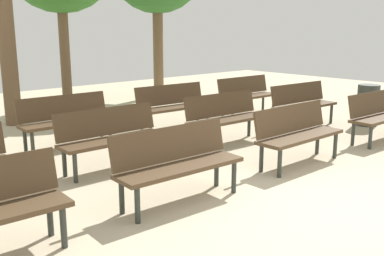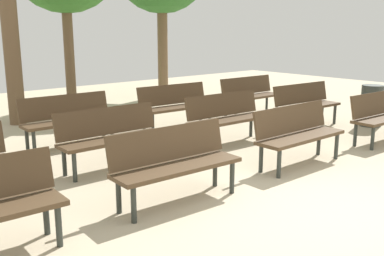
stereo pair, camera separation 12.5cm
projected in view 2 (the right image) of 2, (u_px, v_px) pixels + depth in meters
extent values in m
plane|color=#BCAD8E|center=(350.00, 218.00, 4.80)|extent=(24.00, 24.00, 0.00)
cylinder|color=#2D332D|center=(59.00, 226.00, 4.15)|extent=(0.06, 0.06, 0.40)
cylinder|color=#2D332D|center=(46.00, 215.00, 4.39)|extent=(0.06, 0.06, 0.40)
cube|color=#4C3823|center=(178.00, 167.00, 5.14)|extent=(1.62, 0.52, 0.05)
cube|color=#4C3823|center=(168.00, 143.00, 5.24)|extent=(1.60, 0.20, 0.40)
cylinder|color=#2D332D|center=(134.00, 205.00, 4.65)|extent=(0.06, 0.06, 0.40)
cylinder|color=#2D332D|center=(232.00, 177.00, 5.49)|extent=(0.06, 0.06, 0.40)
cylinder|color=#2D332D|center=(119.00, 196.00, 4.89)|extent=(0.06, 0.06, 0.40)
cylinder|color=#2D332D|center=(215.00, 171.00, 5.74)|extent=(0.06, 0.06, 0.40)
cube|color=#4C3823|center=(301.00, 137.00, 6.55)|extent=(1.60, 0.45, 0.05)
cube|color=#4C3823|center=(291.00, 119.00, 6.65)|extent=(1.60, 0.14, 0.40)
cylinder|color=#2D332D|center=(279.00, 164.00, 6.04)|extent=(0.06, 0.06, 0.40)
cylinder|color=#2D332D|center=(336.00, 146.00, 6.93)|extent=(0.06, 0.06, 0.40)
cylinder|color=#2D332D|center=(261.00, 159.00, 6.28)|extent=(0.06, 0.06, 0.40)
cylinder|color=#2D332D|center=(319.00, 142.00, 7.16)|extent=(0.06, 0.06, 0.40)
cube|color=#4C3823|center=(377.00, 103.00, 8.01)|extent=(1.60, 0.19, 0.40)
cylinder|color=#2D332D|center=(373.00, 138.00, 7.42)|extent=(0.06, 0.06, 0.40)
cylinder|color=#2D332D|center=(355.00, 135.00, 7.66)|extent=(0.06, 0.06, 0.40)
cylinder|color=#2D332D|center=(7.00, 181.00, 5.36)|extent=(0.06, 0.06, 0.40)
cube|color=#4C3823|center=(114.00, 140.00, 6.39)|extent=(1.61, 0.48, 0.05)
cube|color=#4C3823|center=(107.00, 121.00, 6.49)|extent=(1.60, 0.16, 0.40)
cylinder|color=#2D332D|center=(75.00, 167.00, 5.89)|extent=(0.06, 0.06, 0.40)
cylinder|color=#2D332D|center=(161.00, 149.00, 6.76)|extent=(0.06, 0.06, 0.40)
cylinder|color=#2D332D|center=(64.00, 162.00, 6.13)|extent=(0.06, 0.06, 0.40)
cylinder|color=#2D332D|center=(149.00, 145.00, 7.00)|extent=(0.06, 0.06, 0.40)
cube|color=#4C3823|center=(230.00, 120.00, 7.76)|extent=(1.62, 0.51, 0.05)
cube|color=#4C3823|center=(222.00, 105.00, 7.86)|extent=(1.60, 0.19, 0.40)
cylinder|color=#2D332D|center=(205.00, 141.00, 7.26)|extent=(0.06, 0.06, 0.40)
cylinder|color=#2D332D|center=(264.00, 129.00, 8.11)|extent=(0.06, 0.06, 0.40)
cylinder|color=#2D332D|center=(192.00, 137.00, 7.51)|extent=(0.06, 0.06, 0.40)
cylinder|color=#2D332D|center=(251.00, 126.00, 8.35)|extent=(0.06, 0.06, 0.40)
cube|color=#4C3823|center=(308.00, 106.00, 9.10)|extent=(1.62, 0.53, 0.05)
cube|color=#4C3823|center=(301.00, 93.00, 9.20)|extent=(1.60, 0.21, 0.40)
cylinder|color=#2D332D|center=(291.00, 123.00, 8.61)|extent=(0.06, 0.06, 0.40)
cylinder|color=#2D332D|center=(335.00, 114.00, 9.45)|extent=(0.06, 0.06, 0.40)
cylinder|color=#2D332D|center=(279.00, 120.00, 8.86)|extent=(0.06, 0.06, 0.40)
cylinder|color=#2D332D|center=(322.00, 112.00, 9.69)|extent=(0.06, 0.06, 0.40)
cube|color=#4C3823|center=(70.00, 122.00, 7.60)|extent=(1.61, 0.49, 0.05)
cube|color=#4C3823|center=(65.00, 106.00, 7.70)|extent=(1.60, 0.17, 0.40)
cylinder|color=#2D332D|center=(34.00, 143.00, 7.10)|extent=(0.06, 0.06, 0.40)
cylinder|color=#2D332D|center=(112.00, 131.00, 7.96)|extent=(0.06, 0.06, 0.40)
cylinder|color=#2D332D|center=(27.00, 139.00, 7.34)|extent=(0.06, 0.06, 0.40)
cylinder|color=#2D332D|center=(103.00, 128.00, 8.21)|extent=(0.06, 0.06, 0.40)
cube|color=#4C3823|center=(178.00, 108.00, 8.96)|extent=(1.63, 0.55, 0.05)
cube|color=#4C3823|center=(172.00, 94.00, 9.06)|extent=(1.60, 0.23, 0.40)
cylinder|color=#2D332D|center=(153.00, 124.00, 8.47)|extent=(0.06, 0.06, 0.40)
cylinder|color=#2D332D|center=(210.00, 116.00, 9.29)|extent=(0.06, 0.06, 0.40)
cylinder|color=#2D332D|center=(144.00, 122.00, 8.72)|extent=(0.06, 0.06, 0.40)
cylinder|color=#2D332D|center=(200.00, 114.00, 9.54)|extent=(0.06, 0.06, 0.40)
cube|color=#4C3823|center=(252.00, 97.00, 10.35)|extent=(1.61, 0.47, 0.05)
cube|color=#4C3823|center=(246.00, 85.00, 10.45)|extent=(1.60, 0.15, 0.40)
cylinder|color=#2D332D|center=(236.00, 111.00, 9.85)|extent=(0.06, 0.06, 0.40)
cylinder|color=#2D332D|center=(277.00, 104.00, 10.72)|extent=(0.06, 0.06, 0.40)
cylinder|color=#2D332D|center=(226.00, 109.00, 10.09)|extent=(0.06, 0.06, 0.40)
cylinder|color=#2D332D|center=(267.00, 102.00, 10.96)|extent=(0.06, 0.06, 0.40)
cylinder|color=brown|center=(163.00, 46.00, 12.91)|extent=(0.29, 0.29, 2.94)
cylinder|color=brown|center=(13.00, 59.00, 9.19)|extent=(0.33, 0.33, 2.71)
cylinder|color=brown|center=(69.00, 51.00, 10.79)|extent=(0.24, 0.24, 2.87)
cylinder|color=#383D38|center=(371.00, 106.00, 9.22)|extent=(0.44, 0.44, 0.85)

